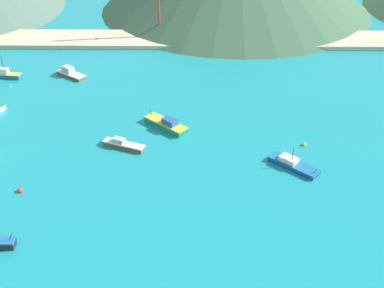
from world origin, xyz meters
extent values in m
cube|color=teal|center=(0.00, 30.00, -0.25)|extent=(260.00, 280.00, 0.50)
cube|color=#198466|center=(-12.80, 53.01, 0.59)|extent=(9.80, 9.07, 1.19)
cube|color=gold|center=(-12.80, 53.01, 1.29)|extent=(10.00, 9.25, 0.20)
cube|color=#28568C|center=(-11.81, 52.15, 2.01)|extent=(3.81, 3.72, 1.24)
cylinder|color=#4C3823|center=(-16.34, 56.09, 2.02)|extent=(0.59, 0.54, 1.61)
cylinder|color=#4C3823|center=(-34.68, 16.14, 2.02)|extent=(0.68, 0.14, 1.60)
cube|color=brown|center=(-20.95, 44.81, 0.44)|extent=(8.93, 5.00, 0.87)
cube|color=white|center=(-20.95, 44.81, 0.97)|extent=(9.10, 5.10, 0.20)
cube|color=#B2ADA3|center=(-21.98, 45.21, 1.52)|extent=(2.84, 2.26, 0.91)
cube|color=#14478C|center=(12.72, 38.08, 0.38)|extent=(9.46, 8.75, 0.76)
cube|color=#1E669E|center=(12.72, 38.08, 0.86)|extent=(9.64, 8.92, 0.20)
cube|color=silver|center=(11.77, 38.90, 1.39)|extent=(4.02, 3.89, 0.87)
cylinder|color=#4C3823|center=(16.12, 35.12, 1.29)|extent=(0.44, 0.40, 1.04)
cylinder|color=#4C3823|center=(12.29, 38.45, 2.96)|extent=(0.15, 0.15, 2.26)
cube|color=brown|center=(-39.36, 79.39, 0.37)|extent=(8.58, 7.20, 0.73)
cube|color=white|center=(-39.36, 79.39, 0.83)|extent=(8.75, 7.34, 0.20)
cube|color=#B2ADA3|center=(-40.24, 80.01, 1.72)|extent=(3.55, 3.36, 1.59)
cube|color=#1E5BA8|center=(-56.31, 78.39, 0.50)|extent=(7.90, 2.97, 0.99)
cube|color=gold|center=(-56.31, 78.39, 1.09)|extent=(8.06, 3.03, 0.20)
cube|color=silver|center=(-57.27, 78.50, 1.91)|extent=(3.58, 1.94, 1.43)
cylinder|color=#4C3823|center=(-56.59, 78.42, 4.50)|extent=(0.17, 0.17, 3.75)
sphere|color=gold|center=(16.16, 46.07, 0.16)|extent=(0.89, 0.89, 0.89)
sphere|color=red|center=(-37.79, 29.97, 0.19)|extent=(1.09, 1.09, 1.09)
cube|color=#C6B793|center=(0.00, 105.41, 0.60)|extent=(247.00, 14.17, 1.20)
cylinder|color=#B7332D|center=(-17.77, 107.01, 12.30)|extent=(0.70, 0.70, 24.60)
camera|label=1|loc=(-6.06, -39.66, 54.77)|focal=45.97mm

